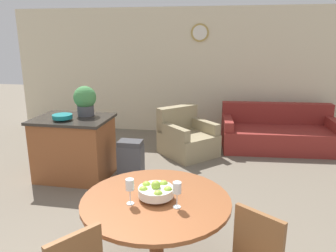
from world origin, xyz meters
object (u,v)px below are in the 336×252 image
at_px(wine_glass_left, 130,186).
at_px(wine_glass_right, 177,189).
at_px(dining_table, 156,217).
at_px(trash_bin, 131,161).
at_px(potted_plant, 85,100).
at_px(couch, 278,134).
at_px(teal_bowl, 62,117).
at_px(armchair, 187,139).
at_px(kitchen_island, 74,148).
at_px(fruit_bowl, 156,191).

height_order(wine_glass_left, wine_glass_right, same).
relative_size(dining_table, trash_bin, 2.04).
height_order(potted_plant, trash_bin, potted_plant).
bearing_deg(couch, trash_bin, -144.88).
relative_size(teal_bowl, armchair, 0.24).
height_order(wine_glass_left, armchair, wine_glass_left).
relative_size(kitchen_island, potted_plant, 2.47).
bearing_deg(teal_bowl, couch, 32.89).
xyz_separation_m(kitchen_island, couch, (3.24, 1.98, -0.19)).
height_order(teal_bowl, couch, teal_bowl).
relative_size(fruit_bowl, teal_bowl, 1.07).
xyz_separation_m(dining_table, teal_bowl, (-1.75, 1.73, 0.40)).
xyz_separation_m(potted_plant, armchair, (1.40, 1.15, -0.89)).
distance_m(teal_bowl, couch, 4.00).
bearing_deg(kitchen_island, fruit_bowl, -48.28).
xyz_separation_m(kitchen_island, potted_plant, (0.14, 0.18, 0.71)).
relative_size(dining_table, wine_glass_left, 5.82).
distance_m(wine_glass_left, armchair, 3.39).
height_order(wine_glass_right, potted_plant, potted_plant).
bearing_deg(kitchen_island, armchair, 40.59).
height_order(teal_bowl, trash_bin, teal_bowl).
distance_m(dining_table, couch, 4.18).
bearing_deg(armchair, kitchen_island, 175.29).
xyz_separation_m(wine_glass_right, armchair, (-0.34, 3.32, -0.63)).
height_order(kitchen_island, potted_plant, potted_plant).
height_order(wine_glass_right, couch, wine_glass_right).
distance_m(wine_glass_right, armchair, 3.40).
distance_m(kitchen_island, teal_bowl, 0.55).
bearing_deg(armchair, fruit_bowl, -132.82).
distance_m(couch, armchair, 1.82).
xyz_separation_m(wine_glass_left, couch, (1.75, 3.99, -0.64)).
relative_size(fruit_bowl, armchair, 0.25).
xyz_separation_m(fruit_bowl, wine_glass_left, (-0.19, -0.12, 0.09)).
xyz_separation_m(potted_plant, couch, (3.10, 1.80, -0.89)).
height_order(fruit_bowl, wine_glass_left, wine_glass_left).
xyz_separation_m(wine_glass_left, wine_glass_right, (0.39, 0.01, 0.00)).
bearing_deg(wine_glass_left, fruit_bowl, 32.84).
height_order(dining_table, kitchen_island, kitchen_island).
xyz_separation_m(couch, armchair, (-1.70, -0.65, 0.00)).
bearing_deg(dining_table, armchair, 92.48).
relative_size(wine_glass_right, kitchen_island, 0.20).
height_order(trash_bin, armchair, armchair).
distance_m(wine_glass_right, trash_bin, 2.33).
relative_size(wine_glass_left, kitchen_island, 0.20).
bearing_deg(armchair, dining_table, -132.82).
relative_size(wine_glass_right, teal_bowl, 0.78).
bearing_deg(couch, wine_glass_right, -113.46).
relative_size(fruit_bowl, kitchen_island, 0.27).
distance_m(wine_glass_right, teal_bowl, 2.68).
distance_m(dining_table, kitchen_island, 2.53).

